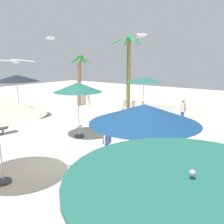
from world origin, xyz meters
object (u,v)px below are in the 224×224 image
object	(u,v)px
patio_umbrella_1	(191,187)
palm_tree_1	(80,74)
patio_umbrella_3	(144,114)
seagull_0	(51,38)
patio_umbrella_0	(17,78)
patio_umbrella_4	(144,80)
palm_tree_0	(129,64)
seagull_1	(142,35)
patio_umbrella_5	(78,88)
guest_0	(183,109)
seagull_2	(16,61)
guest_1	(107,139)

from	to	relation	value
patio_umbrella_1	palm_tree_1	distance (m)	18.81
patio_umbrella_3	seagull_0	bearing A→B (deg)	160.43
patio_umbrella_0	patio_umbrella_4	bearing A→B (deg)	26.60
palm_tree_0	seagull_1	size ratio (longest dim) A/B	6.92
seagull_0	seagull_1	bearing A→B (deg)	3.43
patio_umbrella_5	guest_0	world-z (taller)	patio_umbrella_5
patio_umbrella_0	guest_0	world-z (taller)	patio_umbrella_0
patio_umbrella_1	seagull_2	bearing A→B (deg)	163.74
patio_umbrella_4	palm_tree_0	size ratio (longest dim) A/B	0.53
palm_tree_0	palm_tree_1	xyz separation A→B (m)	(-5.15, 0.23, -0.92)
patio_umbrella_5	seagull_1	bearing A→B (deg)	-3.33
patio_umbrella_0	guest_0	bearing A→B (deg)	28.39
guest_1	patio_umbrella_3	bearing A→B (deg)	-26.59
patio_umbrella_5	guest_0	distance (m)	7.05
patio_umbrella_5	seagull_0	distance (m)	2.79
patio_umbrella_5	palm_tree_0	distance (m)	6.41
patio_umbrella_1	patio_umbrella_5	distance (m)	9.99
guest_0	seagull_2	xyz separation A→B (m)	(-1.64, -10.41, 3.02)
palm_tree_0	seagull_2	size ratio (longest dim) A/B	4.72
patio_umbrella_1	seagull_2	distance (m)	6.42
seagull_0	seagull_1	size ratio (longest dim) A/B	1.31
patio_umbrella_4	seagull_0	world-z (taller)	seagull_0
patio_umbrella_5	seagull_1	distance (m)	4.40
guest_1	seagull_1	world-z (taller)	seagull_1
patio_umbrella_0	patio_umbrella_3	bearing A→B (deg)	-16.66
patio_umbrella_0	patio_umbrella_5	distance (m)	6.40
patio_umbrella_0	seagull_1	xyz separation A→B (m)	(10.10, -0.86, 2.17)
palm_tree_0	seagull_0	size ratio (longest dim) A/B	5.26
patio_umbrella_1	palm_tree_0	distance (m)	15.27
patio_umbrella_5	palm_tree_0	world-z (taller)	palm_tree_0
patio_umbrella_1	palm_tree_1	xyz separation A→B (m)	(-13.86, 12.72, 0.20)
palm_tree_1	seagull_1	bearing A→B (deg)	-34.39
patio_umbrella_0	seagull_2	xyz separation A→B (m)	(8.15, -5.12, 1.19)
patio_umbrella_0	patio_umbrella_3	world-z (taller)	patio_umbrella_0
patio_umbrella_0	patio_umbrella_4	distance (m)	8.59
patio_umbrella_4	patio_umbrella_1	bearing A→B (deg)	-58.86
patio_umbrella_4	patio_umbrella_5	size ratio (longest dim) A/B	1.03
patio_umbrella_3	guest_0	bearing A→B (deg)	102.49
patio_umbrella_1	seagull_2	world-z (taller)	seagull_2
palm_tree_0	patio_umbrella_0	bearing A→B (deg)	-134.21
patio_umbrella_3	palm_tree_1	distance (m)	14.77
guest_1	seagull_0	distance (m)	6.14
patio_umbrella_1	seagull_0	xyz separation A→B (m)	(-9.04, 5.72, 2.48)
patio_umbrella_1	palm_tree_0	size ratio (longest dim) A/B	0.51
patio_umbrella_0	seagull_2	bearing A→B (deg)	-32.17
patio_umbrella_1	palm_tree_1	size ratio (longest dim) A/B	0.66
patio_umbrella_4	guest_1	distance (m)	6.78
patio_umbrella_0	patio_umbrella_5	world-z (taller)	patio_umbrella_0
patio_umbrella_3	palm_tree_1	world-z (taller)	palm_tree_1
patio_umbrella_0	palm_tree_1	world-z (taller)	palm_tree_1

